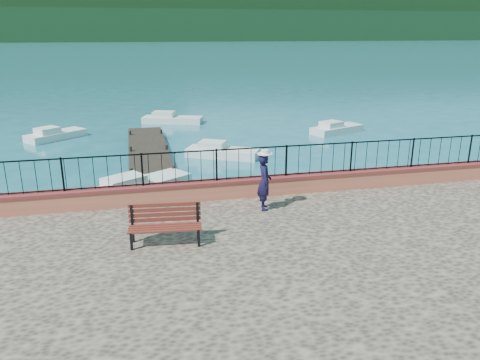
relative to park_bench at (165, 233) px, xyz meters
name	(u,v)px	position (x,y,z in m)	size (l,w,h in m)	color
ground	(257,294)	(2.08, -0.82, -1.49)	(2000.00, 2000.00, 0.00)	#19596B
parapet	(227,189)	(2.08, 2.88, 0.00)	(28.00, 0.46, 0.58)	#C36346
railing	(226,165)	(2.08, 2.88, 0.76)	(27.00, 0.05, 0.95)	black
dock	(151,163)	(0.08, 11.18, -1.34)	(2.00, 16.00, 0.30)	#2D231C
far_forest	(131,26)	(2.08, 299.18, 7.51)	(900.00, 60.00, 18.00)	black
foothills	(129,8)	(2.08, 359.18, 20.51)	(900.00, 120.00, 44.00)	black
companion_hill	(312,36)	(222.08, 559.18, -1.49)	(448.00, 384.00, 180.00)	#142D23
park_bench	(165,233)	(0.00, 0.00, 0.00)	(1.79, 0.75, 0.96)	black
person	(264,182)	(2.95, 1.70, 0.53)	(0.60, 0.39, 1.64)	black
hat	(265,152)	(2.95, 1.70, 1.41)	(0.44, 0.44, 0.12)	white
boat_0	(139,182)	(-0.53, 7.59, -1.09)	(4.36, 1.30, 0.80)	silver
boat_1	(223,149)	(3.74, 12.16, -1.09)	(3.63, 1.30, 0.80)	silver
boat_2	(337,126)	(11.86, 16.35, -1.09)	(3.51, 1.30, 0.80)	silver
boat_3	(56,132)	(-5.09, 18.42, -1.09)	(3.43, 1.30, 0.80)	silver
boat_4	(173,117)	(2.10, 22.01, -1.09)	(4.10, 1.30, 0.80)	silver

